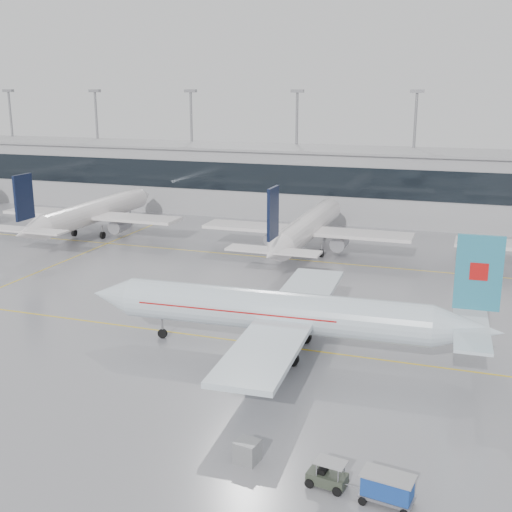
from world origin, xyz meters
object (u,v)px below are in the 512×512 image
(air_canada_jet, at_px, (286,313))
(gse_unit, at_px, (247,451))
(baggage_cart, at_px, (387,487))
(baggage_tug, at_px, (327,477))

(air_canada_jet, relative_size, gse_unit, 26.06)
(air_canada_jet, height_order, baggage_cart, air_canada_jet)
(air_canada_jet, bearing_deg, baggage_tug, 110.80)
(baggage_cart, height_order, gse_unit, baggage_cart)
(air_canada_jet, xyz_separation_m, baggage_tug, (7.89, -18.28, -3.13))
(baggage_cart, xyz_separation_m, gse_unit, (-8.88, 1.43, -0.36))
(air_canada_jet, bearing_deg, baggage_cart, 118.79)
(gse_unit, bearing_deg, baggage_cart, 0.19)
(baggage_cart, relative_size, gse_unit, 2.22)
(baggage_cart, distance_m, gse_unit, 9.00)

